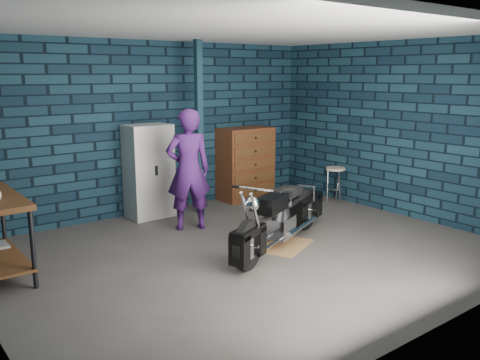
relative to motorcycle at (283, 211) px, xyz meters
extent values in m
plane|color=#494644|center=(-0.51, 0.05, -0.46)|extent=(6.00, 6.00, 0.00)
cube|color=black|center=(-0.51, 2.55, 0.89)|extent=(6.00, 0.02, 2.70)
cube|color=black|center=(2.49, 0.05, 0.89)|extent=(0.02, 5.00, 2.70)
cube|color=white|center=(-0.51, 0.05, 2.24)|extent=(6.00, 5.00, 0.02)
cube|color=#122C38|center=(0.04, 2.00, 0.89)|extent=(0.10, 0.10, 2.70)
cube|color=olive|center=(0.00, 0.00, -0.46)|extent=(0.96, 0.86, 0.01)
imported|color=#4B1D6D|center=(-0.56, 1.37, 0.40)|extent=(0.74, 0.61, 1.73)
cube|color=silver|center=(-0.71, 2.28, 0.26)|extent=(0.67, 0.48, 1.44)
cube|color=brown|center=(1.19, 2.28, 0.17)|extent=(0.95, 0.53, 1.27)
camera|label=1|loc=(-4.27, -4.66, 1.74)|focal=38.00mm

